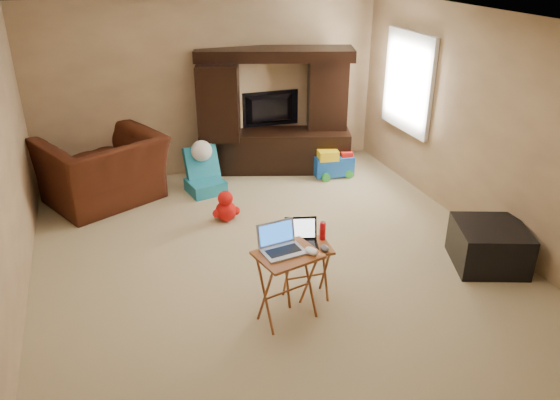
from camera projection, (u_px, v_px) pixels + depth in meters
name	position (u px, v px, depth m)	size (l,w,h in m)	color
floor	(274.00, 259.00, 5.96)	(5.50, 5.50, 0.00)	beige
ceiling	(273.00, 20.00, 4.89)	(5.50, 5.50, 0.00)	silver
wall_back	(212.00, 88.00, 7.77)	(5.00, 5.00, 0.00)	tan
wall_front	(429.00, 311.00, 3.08)	(5.00, 5.00, 0.00)	tan
wall_right	(482.00, 126.00, 6.17)	(5.50, 5.50, 0.00)	tan
window_pane	(409.00, 82.00, 7.42)	(1.20, 1.20, 0.00)	white
window_frame	(408.00, 82.00, 7.42)	(0.06, 1.14, 1.34)	white
entertainment_center	(275.00, 112.00, 7.91)	(2.20, 0.55, 1.80)	black
television	(270.00, 110.00, 8.11)	(0.91, 0.12, 0.53)	black
recliner	(104.00, 170.00, 7.09)	(1.39, 1.21, 0.90)	#451A0E
child_rocker	(205.00, 171.00, 7.40)	(0.47, 0.53, 0.62)	teal
plush_toy	(226.00, 206.00, 6.70)	(0.36, 0.30, 0.40)	red
push_toy	(333.00, 162.00, 7.98)	(0.57, 0.41, 0.43)	blue
ottoman	(489.00, 246.00, 5.77)	(0.71, 0.71, 0.45)	black
tray_table_left	(288.00, 287.00, 4.88)	(0.53, 0.42, 0.69)	brown
tray_table_right	(306.00, 273.00, 5.18)	(0.44, 0.36, 0.58)	#965624
laptop_left	(283.00, 241.00, 4.70)	(0.36, 0.29, 0.24)	#B1B1B6
laptop_right	(302.00, 235.00, 5.01)	(0.30, 0.25, 0.24)	black
mouse_left	(311.00, 251.00, 4.72)	(0.09, 0.14, 0.06)	white
mouse_right	(325.00, 248.00, 4.99)	(0.07, 0.12, 0.05)	#3F4044
water_bottle	(323.00, 231.00, 5.15)	(0.06, 0.06, 0.18)	red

